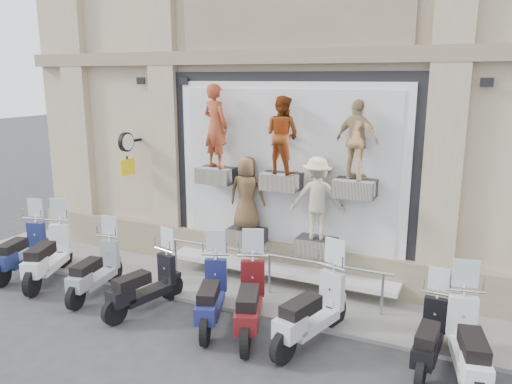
% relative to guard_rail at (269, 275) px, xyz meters
% --- Properties ---
extents(ground, '(90.00, 90.00, 0.00)m').
position_rel_guard_rail_xyz_m(ground, '(0.00, -2.00, -0.47)').
color(ground, '#313134').
rests_on(ground, ground).
extents(sidewalk, '(16.00, 2.20, 0.08)m').
position_rel_guard_rail_xyz_m(sidewalk, '(0.00, 0.10, -0.43)').
color(sidewalk, gray).
rests_on(sidewalk, ground).
extents(building, '(14.00, 8.60, 12.00)m').
position_rel_guard_rail_xyz_m(building, '(0.00, 5.00, 5.54)').
color(building, tan).
rests_on(building, ground).
extents(shop_vitrine, '(5.60, 0.89, 4.30)m').
position_rel_guard_rail_xyz_m(shop_vitrine, '(0.05, 0.75, 1.91)').
color(shop_vitrine, black).
rests_on(shop_vitrine, ground).
extents(guard_rail, '(5.06, 0.10, 0.93)m').
position_rel_guard_rail_xyz_m(guard_rail, '(0.00, 0.00, 0.00)').
color(guard_rail, '#9EA0A5').
rests_on(guard_rail, ground).
extents(clock_sign_bracket, '(0.10, 0.80, 1.02)m').
position_rel_guard_rail_xyz_m(clock_sign_bracket, '(-3.90, 0.47, 2.34)').
color(clock_sign_bracket, black).
rests_on(clock_sign_bracket, ground).
extents(scooter_a, '(1.07, 2.09, 1.63)m').
position_rel_guard_rail_xyz_m(scooter_a, '(-5.63, -1.32, 0.35)').
color(scooter_a, navy).
rests_on(scooter_a, ground).
extents(scooter_b, '(1.37, 2.21, 1.73)m').
position_rel_guard_rail_xyz_m(scooter_b, '(-4.73, -1.37, 0.40)').
color(scooter_b, white).
rests_on(scooter_b, ground).
extents(scooter_c, '(0.86, 1.97, 1.55)m').
position_rel_guard_rail_xyz_m(scooter_c, '(-3.29, -1.49, 0.31)').
color(scooter_c, gray).
rests_on(scooter_c, ground).
extents(scooter_d, '(0.99, 1.98, 1.54)m').
position_rel_guard_rail_xyz_m(scooter_d, '(-1.90, -1.66, 0.31)').
color(scooter_d, black).
rests_on(scooter_d, ground).
extents(scooter_e, '(1.26, 2.05, 1.61)m').
position_rel_guard_rail_xyz_m(scooter_e, '(-0.47, -1.56, 0.34)').
color(scooter_e, navy).
rests_on(scooter_e, ground).
extents(scooter_f, '(1.33, 2.20, 1.72)m').
position_rel_guard_rail_xyz_m(scooter_f, '(0.30, -1.55, 0.40)').
color(scooter_f, '#580F12').
rests_on(scooter_f, ground).
extents(scooter_g, '(1.14, 2.19, 1.71)m').
position_rel_guard_rail_xyz_m(scooter_g, '(1.41, -1.45, 0.39)').
color(scooter_g, '#AFB0B6').
rests_on(scooter_g, ground).
extents(scooter_h, '(0.59, 1.80, 1.45)m').
position_rel_guard_rail_xyz_m(scooter_h, '(3.29, -1.31, 0.26)').
color(scooter_h, black).
rests_on(scooter_h, ground).
extents(scooter_i, '(1.03, 2.16, 1.69)m').
position_rel_guard_rail_xyz_m(scooter_i, '(3.85, -1.50, 0.38)').
color(scooter_i, silver).
rests_on(scooter_i, ground).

